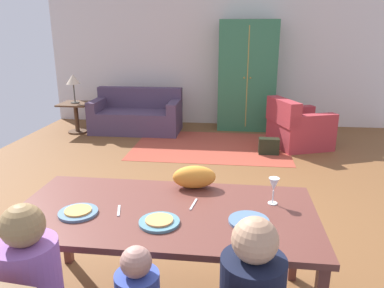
{
  "coord_description": "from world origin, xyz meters",
  "views": [
    {
      "loc": [
        0.38,
        -3.6,
        1.88
      ],
      "look_at": [
        -0.02,
        -0.26,
        0.85
      ],
      "focal_mm": 34.48,
      "sensor_mm": 36.0,
      "label": 1
    }
  ],
  "objects_px": {
    "wine_glass": "(274,186)",
    "table_lamp": "(73,80)",
    "plate_near_woman": "(249,221)",
    "couch": "(137,116)",
    "dining_table": "(165,219)",
    "handbag": "(269,146)",
    "cat": "(194,177)",
    "plate_near_child": "(159,222)",
    "plate_near_man": "(78,213)",
    "armoire": "(247,76)",
    "side_table": "(76,113)",
    "armchair": "(297,128)"
  },
  "relations": [
    {
      "from": "wine_glass",
      "to": "table_lamp",
      "type": "distance_m",
      "value": 5.42
    },
    {
      "from": "plate_near_woman",
      "to": "couch",
      "type": "distance_m",
      "value": 5.26
    },
    {
      "from": "dining_table",
      "to": "handbag",
      "type": "distance_m",
      "value": 3.75
    },
    {
      "from": "table_lamp",
      "to": "cat",
      "type": "bearing_deg",
      "value": -56.07
    },
    {
      "from": "plate_near_child",
      "to": "wine_glass",
      "type": "xyz_separation_m",
      "value": [
        0.71,
        0.36,
        0.12
      ]
    },
    {
      "from": "wine_glass",
      "to": "table_lamp",
      "type": "xyz_separation_m",
      "value": [
        -3.31,
        4.29,
        0.12
      ]
    },
    {
      "from": "plate_near_man",
      "to": "armoire",
      "type": "distance_m",
      "value": 5.46
    },
    {
      "from": "dining_table",
      "to": "cat",
      "type": "relative_size",
      "value": 6.15
    },
    {
      "from": "wine_glass",
      "to": "cat",
      "type": "xyz_separation_m",
      "value": [
        -0.56,
        0.2,
        -0.05
      ]
    },
    {
      "from": "cat",
      "to": "side_table",
      "type": "bearing_deg",
      "value": 114.37
    },
    {
      "from": "cat",
      "to": "armoire",
      "type": "relative_size",
      "value": 0.15
    },
    {
      "from": "armchair",
      "to": "wine_glass",
      "type": "bearing_deg",
      "value": -101.32
    },
    {
      "from": "plate_near_woman",
      "to": "cat",
      "type": "height_order",
      "value": "cat"
    },
    {
      "from": "armchair",
      "to": "table_lamp",
      "type": "xyz_separation_m",
      "value": [
        -4.09,
        0.42,
        0.69
      ]
    },
    {
      "from": "armoire",
      "to": "plate_near_man",
      "type": "bearing_deg",
      "value": -102.48
    },
    {
      "from": "plate_near_child",
      "to": "couch",
      "type": "relative_size",
      "value": 0.15
    },
    {
      "from": "handbag",
      "to": "cat",
      "type": "bearing_deg",
      "value": -104.67
    },
    {
      "from": "plate_near_child",
      "to": "side_table",
      "type": "bearing_deg",
      "value": 119.21
    },
    {
      "from": "plate_near_child",
      "to": "couch",
      "type": "distance_m",
      "value": 5.15
    },
    {
      "from": "couch",
      "to": "table_lamp",
      "type": "xyz_separation_m",
      "value": [
        -1.13,
        -0.26,
        0.7
      ]
    },
    {
      "from": "couch",
      "to": "handbag",
      "type": "xyz_separation_m",
      "value": [
        2.46,
        -1.16,
        -0.17
      ]
    },
    {
      "from": "couch",
      "to": "armoire",
      "type": "xyz_separation_m",
      "value": [
        2.11,
        0.47,
        0.75
      ]
    },
    {
      "from": "plate_near_woman",
      "to": "side_table",
      "type": "distance_m",
      "value": 5.56
    },
    {
      "from": "wine_glass",
      "to": "side_table",
      "type": "height_order",
      "value": "wine_glass"
    },
    {
      "from": "dining_table",
      "to": "handbag",
      "type": "relative_size",
      "value": 6.15
    },
    {
      "from": "plate_near_man",
      "to": "armchair",
      "type": "xyz_separation_m",
      "value": [
        2.03,
        4.17,
        -0.45
      ]
    },
    {
      "from": "dining_table",
      "to": "side_table",
      "type": "height_order",
      "value": "dining_table"
    },
    {
      "from": "plate_near_woman",
      "to": "cat",
      "type": "relative_size",
      "value": 0.78
    },
    {
      "from": "wine_glass",
      "to": "armoire",
      "type": "height_order",
      "value": "armoire"
    },
    {
      "from": "armchair",
      "to": "armoire",
      "type": "distance_m",
      "value": 1.6
    },
    {
      "from": "plate_near_woman",
      "to": "wine_glass",
      "type": "xyz_separation_m",
      "value": [
        0.17,
        0.28,
        0.12
      ]
    },
    {
      "from": "plate_near_man",
      "to": "wine_glass",
      "type": "xyz_separation_m",
      "value": [
        1.25,
        0.3,
        0.12
      ]
    },
    {
      "from": "plate_near_man",
      "to": "handbag",
      "type": "relative_size",
      "value": 0.78
    },
    {
      "from": "dining_table",
      "to": "couch",
      "type": "distance_m",
      "value": 4.97
    },
    {
      "from": "dining_table",
      "to": "armchair",
      "type": "xyz_separation_m",
      "value": [
        1.48,
        4.05,
        -0.38
      ]
    },
    {
      "from": "plate_near_woman",
      "to": "handbag",
      "type": "distance_m",
      "value": 3.75
    },
    {
      "from": "plate_near_child",
      "to": "armoire",
      "type": "relative_size",
      "value": 0.12
    },
    {
      "from": "plate_near_man",
      "to": "side_table",
      "type": "relative_size",
      "value": 0.43
    },
    {
      "from": "armoire",
      "to": "table_lamp",
      "type": "xyz_separation_m",
      "value": [
        -3.24,
        -0.73,
        -0.04
      ]
    },
    {
      "from": "armoire",
      "to": "handbag",
      "type": "relative_size",
      "value": 6.56
    },
    {
      "from": "armchair",
      "to": "armoire",
      "type": "bearing_deg",
      "value": 126.42
    },
    {
      "from": "plate_near_child",
      "to": "armchair",
      "type": "height_order",
      "value": "armchair"
    },
    {
      "from": "couch",
      "to": "wine_glass",
      "type": "bearing_deg",
      "value": -64.36
    },
    {
      "from": "wine_glass",
      "to": "plate_near_child",
      "type": "bearing_deg",
      "value": -153.07
    },
    {
      "from": "handbag",
      "to": "plate_near_man",
      "type": "bearing_deg",
      "value": -112.46
    },
    {
      "from": "plate_near_woman",
      "to": "couch",
      "type": "xyz_separation_m",
      "value": [
        -2.02,
        4.83,
        -0.47
      ]
    },
    {
      "from": "wine_glass",
      "to": "side_table",
      "type": "xyz_separation_m",
      "value": [
        -3.31,
        4.29,
        -0.52
      ]
    },
    {
      "from": "table_lamp",
      "to": "handbag",
      "type": "xyz_separation_m",
      "value": [
        3.59,
        -0.9,
        -0.88
      ]
    },
    {
      "from": "cat",
      "to": "table_lamp",
      "type": "relative_size",
      "value": 0.59
    },
    {
      "from": "plate_near_man",
      "to": "side_table",
      "type": "bearing_deg",
      "value": 114.16
    }
  ]
}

